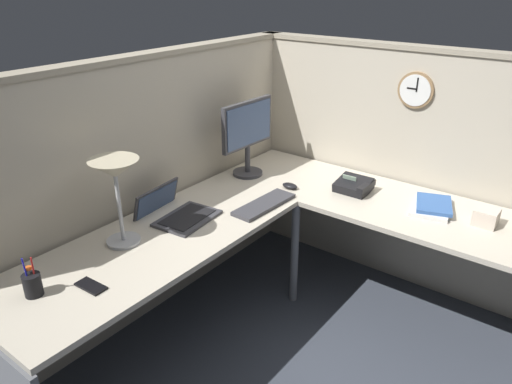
{
  "coord_description": "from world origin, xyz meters",
  "views": [
    {
      "loc": [
        -2.09,
        -1.24,
        1.98
      ],
      "look_at": [
        -0.14,
        0.24,
        0.86
      ],
      "focal_mm": 34.14,
      "sensor_mm": 36.0,
      "label": 1
    }
  ],
  "objects": [
    {
      "name": "ground_plane",
      "position": [
        0.0,
        0.0,
        0.0
      ],
      "size": [
        6.8,
        6.8,
        0.0
      ],
      "primitive_type": "plane",
      "color": "#383D47"
    },
    {
      "name": "tissue_box",
      "position": [
        0.51,
        -0.82,
        0.78
      ],
      "size": [
        0.12,
        0.12,
        0.09
      ],
      "primitive_type": "cube",
      "color": "beige",
      "rests_on": "desk"
    },
    {
      "name": "computer_mouse",
      "position": [
        0.27,
        0.28,
        0.75
      ],
      "size": [
        0.06,
        0.1,
        0.03
      ],
      "primitive_type": "ellipsoid",
      "color": "black",
      "rests_on": "desk"
    },
    {
      "name": "pen_cup",
      "position": [
        -1.31,
        0.53,
        0.78
      ],
      "size": [
        0.08,
        0.08,
        0.18
      ],
      "color": "black",
      "rests_on": "desk"
    },
    {
      "name": "cell_phone",
      "position": [
        -1.13,
        0.38,
        0.73
      ],
      "size": [
        0.08,
        0.15,
        0.01
      ],
      "primitive_type": "cube",
      "rotation": [
        0.0,
        0.0,
        0.05
      ],
      "color": "black",
      "rests_on": "desk"
    },
    {
      "name": "monitor",
      "position": [
        0.29,
        0.64,
        1.02
      ],
      "size": [
        0.46,
        0.2,
        0.5
      ],
      "color": "#38383D",
      "rests_on": "desk"
    },
    {
      "name": "office_phone",
      "position": [
        0.47,
        -0.06,
        0.77
      ],
      "size": [
        0.19,
        0.21,
        0.11
      ],
      "color": "black",
      "rests_on": "desk"
    },
    {
      "name": "keyboard",
      "position": [
        -0.03,
        0.26,
        0.74
      ],
      "size": [
        0.44,
        0.16,
        0.02
      ],
      "primitive_type": "cube",
      "rotation": [
        0.0,
        0.0,
        -0.04
      ],
      "color": "#38383D",
      "rests_on": "desk"
    },
    {
      "name": "book_stack",
      "position": [
        0.51,
        -0.53,
        0.75
      ],
      "size": [
        0.33,
        0.27,
        0.04
      ],
      "color": "silver",
      "rests_on": "desk"
    },
    {
      "name": "cubicle_wall_back",
      "position": [
        -0.36,
        0.87,
        0.79
      ],
      "size": [
        2.57,
        0.12,
        1.58
      ],
      "color": "#B7AD99",
      "rests_on": "ground"
    },
    {
      "name": "cubicle_wall_right",
      "position": [
        0.87,
        -0.27,
        0.79
      ],
      "size": [
        0.12,
        2.37,
        1.58
      ],
      "color": "#B7AD99",
      "rests_on": "ground"
    },
    {
      "name": "laptop",
      "position": [
        -0.44,
        0.59,
        0.75
      ],
      "size": [
        0.38,
        0.41,
        0.22
      ],
      "color": "#38383D",
      "rests_on": "desk"
    },
    {
      "name": "wall_clock",
      "position": [
        0.82,
        -0.24,
        1.33
      ],
      "size": [
        0.04,
        0.22,
        0.22
      ],
      "color": "olive"
    },
    {
      "name": "desk",
      "position": [
        -0.15,
        -0.05,
        0.63
      ],
      "size": [
        2.35,
        2.15,
        0.73
      ],
      "color": "beige",
      "rests_on": "ground"
    },
    {
      "name": "desk_lamp_dome",
      "position": [
        -0.8,
        0.58,
        1.09
      ],
      "size": [
        0.24,
        0.24,
        0.44
      ],
      "color": "#B7BABF",
      "rests_on": "desk"
    }
  ]
}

